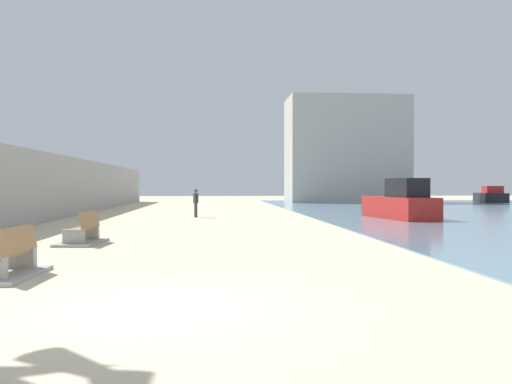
# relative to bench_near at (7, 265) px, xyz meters

# --- Properties ---
(ground_plane) EXTENTS (120.00, 120.00, 0.00)m
(ground_plane) POSITION_rel_bench_near_xyz_m (3.19, 15.25, -0.23)
(ground_plane) COLOR beige
(seawall) EXTENTS (0.80, 64.00, 3.34)m
(seawall) POSITION_rel_bench_near_xyz_m (-4.31, 15.25, 1.44)
(seawall) COLOR #9E9E99
(seawall) RESTS_ON ground
(bench_near) EXTENTS (1.19, 2.14, 0.98)m
(bench_near) POSITION_rel_bench_near_xyz_m (0.00, 0.00, 0.00)
(bench_near) COLOR #9E9E99
(bench_near) RESTS_ON ground
(bench_far) EXTENTS (1.27, 2.18, 0.98)m
(bench_far) POSITION_rel_bench_near_xyz_m (0.01, 5.89, 0.00)
(bench_far) COLOR #9E9E99
(bench_far) RESTS_ON ground
(person_walking) EXTENTS (0.30, 0.49, 1.57)m
(person_walking) POSITION_rel_bench_near_xyz_m (3.00, 18.82, 0.67)
(person_walking) COLOR #333338
(person_walking) RESTS_ON ground
(boat_outer) EXTENTS (2.52, 5.57, 2.08)m
(boat_outer) POSITION_rel_bench_near_xyz_m (13.61, 16.28, 0.58)
(boat_outer) COLOR red
(boat_outer) RESTS_ON water_bay
(boat_distant) EXTENTS (3.00, 4.48, 1.64)m
(boat_distant) POSITION_rel_bench_near_xyz_m (31.62, 40.56, 0.43)
(boat_distant) COLOR black
(boat_distant) RESTS_ON water_bay
(harbor_building) EXTENTS (12.00, 6.00, 10.70)m
(harbor_building) POSITION_rel_bench_near_xyz_m (17.56, 43.25, 5.12)
(harbor_building) COLOR #ADAAA3
(harbor_building) RESTS_ON ground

